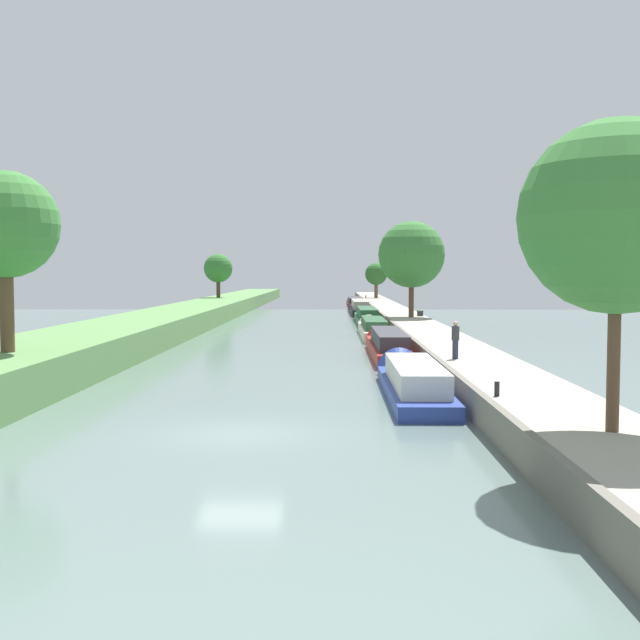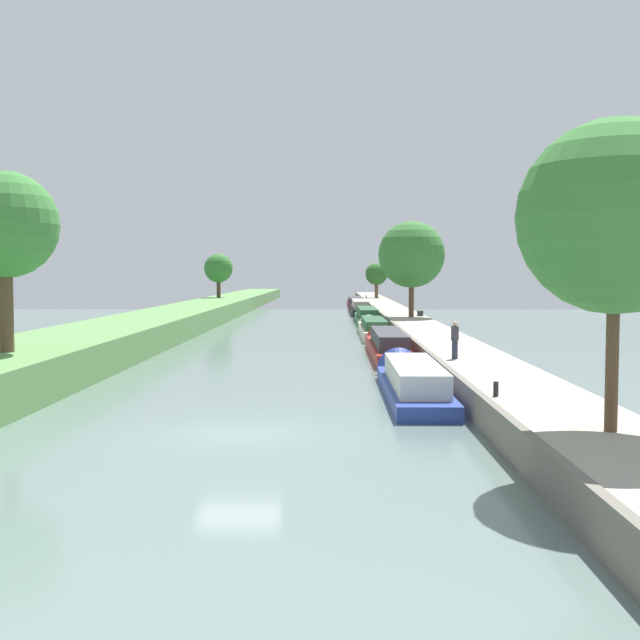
{
  "view_description": "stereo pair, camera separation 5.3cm",
  "coord_description": "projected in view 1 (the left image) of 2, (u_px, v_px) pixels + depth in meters",
  "views": [
    {
      "loc": [
        2.74,
        -23.12,
        4.82
      ],
      "look_at": [
        1.78,
        40.26,
        1.0
      ],
      "focal_mm": 44.0,
      "sensor_mm": 36.0,
      "label": 1
    },
    {
      "loc": [
        2.79,
        -23.12,
        4.82
      ],
      "look_at": [
        1.78,
        40.26,
        1.0
      ],
      "focal_mm": 44.0,
      "sensor_mm": 36.0,
      "label": 2
    }
  ],
  "objects": [
    {
      "name": "narrowboat_red",
      "position": [
        387.0,
        345.0,
        45.52
      ],
      "size": [
        1.95,
        13.82,
        2.11
      ],
      "color": "maroon",
      "rests_on": "ground_plane"
    },
    {
      "name": "narrowboat_cream",
      "position": [
        373.0,
        328.0,
        59.75
      ],
      "size": [
        1.9,
        13.87,
        1.95
      ],
      "color": "beige",
      "rests_on": "ground_plane"
    },
    {
      "name": "narrowboat_black",
      "position": [
        359.0,
        308.0,
        92.76
      ],
      "size": [
        2.05,
        16.37,
        2.24
      ],
      "color": "black",
      "rests_on": "ground_plane"
    },
    {
      "name": "stone_quay",
      "position": [
        488.0,
        417.0,
        23.26
      ],
      "size": [
        0.25,
        260.0,
        1.1
      ],
      "color": "#6B665B",
      "rests_on": "ground_plane"
    },
    {
      "name": "tree_leftbank_upstream",
      "position": [
        5.0,
        226.0,
        30.77
      ],
      "size": [
        4.23,
        4.23,
        7.16
      ],
      "color": "brown",
      "rests_on": "left_grassy_bank"
    },
    {
      "name": "right_towpath",
      "position": [
        550.0,
        418.0,
        23.24
      ],
      "size": [
        3.47,
        260.0,
        1.05
      ],
      "color": "#A89E8E",
      "rests_on": "ground_plane"
    },
    {
      "name": "tree_rightbank_midnear",
      "position": [
        412.0,
        255.0,
        66.44
      ],
      "size": [
        5.66,
        5.66,
        8.16
      ],
      "color": "brown",
      "rests_on": "right_towpath"
    },
    {
      "name": "park_bench",
      "position": [
        420.0,
        312.0,
        68.95
      ],
      "size": [
        0.44,
        1.5,
        0.47
      ],
      "color": "#333338",
      "rests_on": "right_towpath"
    },
    {
      "name": "mooring_bollard_near",
      "position": [
        497.0,
        389.0,
        23.97
      ],
      "size": [
        0.16,
        0.16,
        0.45
      ],
      "color": "black",
      "rests_on": "right_towpath"
    },
    {
      "name": "narrowboat_maroon",
      "position": [
        355.0,
        303.0,
        110.11
      ],
      "size": [
        2.07,
        15.41,
        2.04
      ],
      "color": "maroon",
      "rests_on": "ground_plane"
    },
    {
      "name": "narrowboat_blue",
      "position": [
        412.0,
        380.0,
        31.21
      ],
      "size": [
        2.15,
        12.22,
        2.15
      ],
      "color": "#283D93",
      "rests_on": "ground_plane"
    },
    {
      "name": "tree_leftbank_downstream",
      "position": [
        218.0,
        268.0,
        99.62
      ],
      "size": [
        3.65,
        3.65,
        5.56
      ],
      "color": "#4C3828",
      "rests_on": "left_grassy_bank"
    },
    {
      "name": "tree_rightbank_midfar",
      "position": [
        376.0,
        274.0,
        118.81
      ],
      "size": [
        3.36,
        3.36,
        5.3
      ],
      "color": "brown",
      "rests_on": "right_towpath"
    },
    {
      "name": "mooring_bollard_far",
      "position": [
        366.0,
        297.0,
        116.59
      ],
      "size": [
        0.16,
        0.16,
        0.45
      ],
      "color": "black",
      "rests_on": "right_towpath"
    },
    {
      "name": "person_walking",
      "position": [
        455.0,
        339.0,
        34.35
      ],
      "size": [
        0.34,
        0.34,
        1.66
      ],
      "color": "#282D42",
      "rests_on": "right_towpath"
    },
    {
      "name": "narrowboat_green",
      "position": [
        366.0,
        317.0,
        75.41
      ],
      "size": [
        1.96,
        15.32,
        2.11
      ],
      "color": "#1E6033",
      "rests_on": "ground_plane"
    },
    {
      "name": "tree_rightbank_near",
      "position": [
        617.0,
        217.0,
        18.36
      ],
      "size": [
        4.6,
        4.6,
        7.39
      ],
      "color": "brown",
      "rests_on": "right_towpath"
    },
    {
      "name": "ground_plane",
      "position": [
        240.0,
        434.0,
        23.41
      ],
      "size": [
        160.0,
        160.0,
        0.0
      ],
      "primitive_type": "plane",
      "color": "slate"
    }
  ]
}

